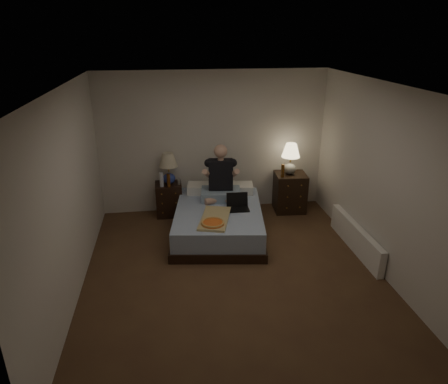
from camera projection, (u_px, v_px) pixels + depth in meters
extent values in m
cube|color=brown|center=(233.00, 274.00, 5.47)|extent=(4.00, 4.50, 0.00)
cube|color=white|center=(235.00, 87.00, 4.52)|extent=(4.00, 4.50, 0.00)
cube|color=silver|center=(213.00, 143.00, 7.06)|extent=(4.00, 0.00, 2.50)
cube|color=silver|center=(285.00, 302.00, 2.93)|extent=(4.00, 0.00, 2.50)
cube|color=silver|center=(68.00, 198.00, 4.73)|extent=(0.00, 4.50, 2.50)
cube|color=silver|center=(384.00, 181.00, 5.26)|extent=(0.00, 4.50, 2.50)
cube|color=#5678AD|center=(219.00, 221.00, 6.47)|extent=(1.60, 1.98, 0.45)
cube|color=black|center=(169.00, 199.00, 7.12)|extent=(0.46, 0.42, 0.59)
cube|color=black|center=(290.00, 192.00, 7.28)|extent=(0.58, 0.52, 0.71)
cylinder|color=silver|center=(162.00, 180.00, 6.84)|extent=(0.07, 0.07, 0.25)
cylinder|color=#9C9D98|center=(178.00, 182.00, 6.96)|extent=(0.07, 0.07, 0.10)
cylinder|color=#552C0C|center=(169.00, 181.00, 6.83)|extent=(0.06, 0.06, 0.23)
cylinder|color=#57310C|center=(283.00, 171.00, 6.97)|extent=(0.06, 0.06, 0.23)
cube|color=white|center=(356.00, 238.00, 6.00)|extent=(0.10, 1.60, 0.40)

